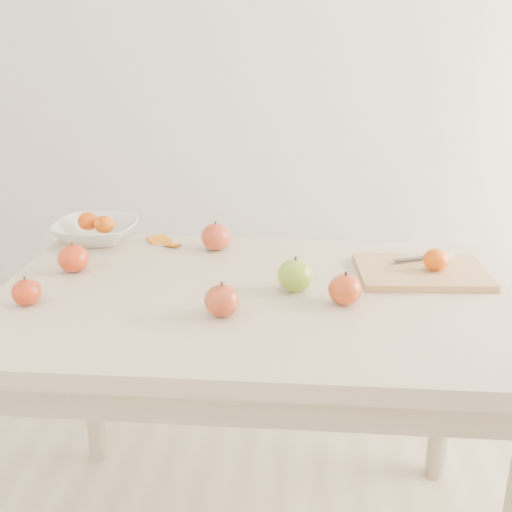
{
  "coord_description": "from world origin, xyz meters",
  "views": [
    {
      "loc": [
        0.12,
        -1.37,
        1.33
      ],
      "look_at": [
        0.0,
        0.05,
        0.82
      ],
      "focal_mm": 45.0,
      "sensor_mm": 36.0,
      "label": 1
    }
  ],
  "objects": [
    {
      "name": "table",
      "position": [
        0.0,
        0.0,
        0.65
      ],
      "size": [
        1.2,
        0.8,
        0.75
      ],
      "color": "beige",
      "rests_on": "ground"
    },
    {
      "name": "cutting_board",
      "position": [
        0.4,
        0.14,
        0.76
      ],
      "size": [
        0.33,
        0.25,
        0.02
      ],
      "primitive_type": "cube",
      "rotation": [
        0.0,
        0.0,
        0.07
      ],
      "color": "tan",
      "rests_on": "table"
    },
    {
      "name": "board_tangerine",
      "position": [
        0.43,
        0.13,
        0.8
      ],
      "size": [
        0.06,
        0.06,
        0.05
      ],
      "primitive_type": "ellipsoid",
      "color": "#D54107",
      "rests_on": "cutting_board"
    },
    {
      "name": "fruit_bowl",
      "position": [
        -0.48,
        0.34,
        0.78
      ],
      "size": [
        0.23,
        0.23,
        0.06
      ],
      "primitive_type": "imported",
      "color": "white",
      "rests_on": "table"
    },
    {
      "name": "bowl_tangerine_near",
      "position": [
        -0.51,
        0.35,
        0.81
      ],
      "size": [
        0.06,
        0.06,
        0.05
      ],
      "primitive_type": "ellipsoid",
      "color": "#D24107",
      "rests_on": "fruit_bowl"
    },
    {
      "name": "bowl_tangerine_far",
      "position": [
        -0.45,
        0.32,
        0.8
      ],
      "size": [
        0.06,
        0.06,
        0.05
      ],
      "primitive_type": "ellipsoid",
      "color": "#D15D07",
      "rests_on": "fruit_bowl"
    },
    {
      "name": "orange_peel_a",
      "position": [
        -0.3,
        0.34,
        0.75
      ],
      "size": [
        0.07,
        0.07,
        0.01
      ],
      "primitive_type": "cube",
      "rotation": [
        0.21,
        0.0,
        0.73
      ],
      "color": "#CF6B0E",
      "rests_on": "table"
    },
    {
      "name": "orange_peel_b",
      "position": [
        -0.26,
        0.31,
        0.75
      ],
      "size": [
        0.05,
        0.05,
        0.01
      ],
      "primitive_type": "cube",
      "rotation": [
        -0.14,
        0.0,
        -0.26
      ],
      "color": "orange",
      "rests_on": "table"
    },
    {
      "name": "paring_knife",
      "position": [
        0.45,
        0.21,
        0.78
      ],
      "size": [
        0.17,
        0.07,
        0.01
      ],
      "color": "white",
      "rests_on": "cutting_board"
    },
    {
      "name": "apple_green",
      "position": [
        0.09,
        0.01,
        0.79
      ],
      "size": [
        0.08,
        0.08,
        0.08
      ],
      "primitive_type": "ellipsoid",
      "color": "#5E9514",
      "rests_on": "table"
    },
    {
      "name": "apple_red_a",
      "position": [
        -0.13,
        0.29,
        0.79
      ],
      "size": [
        0.08,
        0.08,
        0.07
      ],
      "primitive_type": "ellipsoid",
      "color": "maroon",
      "rests_on": "table"
    },
    {
      "name": "apple_red_b",
      "position": [
        -0.46,
        0.09,
        0.78
      ],
      "size": [
        0.08,
        0.08,
        0.07
      ],
      "primitive_type": "ellipsoid",
      "color": "#A30204",
      "rests_on": "table"
    },
    {
      "name": "apple_red_c",
      "position": [
        -0.06,
        -0.14,
        0.78
      ],
      "size": [
        0.08,
        0.08,
        0.07
      ],
      "primitive_type": "ellipsoid",
      "color": "#9C2E1C",
      "rests_on": "table"
    },
    {
      "name": "apple_red_e",
      "position": [
        0.21,
        -0.05,
        0.78
      ],
      "size": [
        0.07,
        0.07,
        0.07
      ],
      "primitive_type": "ellipsoid",
      "color": "maroon",
      "rests_on": "table"
    },
    {
      "name": "apple_red_d",
      "position": [
        -0.49,
        -0.11,
        0.78
      ],
      "size": [
        0.07,
        0.07,
        0.06
      ],
      "primitive_type": "ellipsoid",
      "color": "#A60C0E",
      "rests_on": "table"
    }
  ]
}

